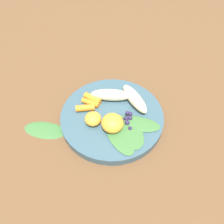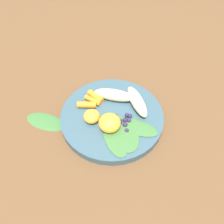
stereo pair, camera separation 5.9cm
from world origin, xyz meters
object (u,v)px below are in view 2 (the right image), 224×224
object	(u,v)px
banana_peeled_left	(114,95)
kale_leaf_stray	(46,121)
bowl	(112,117)
banana_peeled_right	(137,101)
orange_segment_near	(110,123)

from	to	relation	value
banana_peeled_left	kale_leaf_stray	size ratio (longest dim) A/B	0.99
banana_peeled_left	bowl	bearing A→B (deg)	96.64
bowl	banana_peeled_left	xyz separation A→B (m)	(0.04, 0.04, 0.03)
bowl	banana_peeled_right	size ratio (longest dim) A/B	2.44
bowl	banana_peeled_left	distance (m)	0.06
banana_peeled_left	banana_peeled_right	world-z (taller)	same
orange_segment_near	banana_peeled_right	bearing A→B (deg)	12.24
banana_peeled_left	kale_leaf_stray	bearing A→B (deg)	31.44
banana_peeled_right	orange_segment_near	xyz separation A→B (m)	(-0.10, -0.02, 0.00)
banana_peeled_left	banana_peeled_right	bearing A→B (deg)	172.16
banana_peeled_right	banana_peeled_left	bearing A→B (deg)	50.54
banana_peeled_right	orange_segment_near	bearing A→B (deg)	117.19
bowl	kale_leaf_stray	world-z (taller)	bowl
bowl	banana_peeled_right	bearing A→B (deg)	-8.22
banana_peeled_left	orange_segment_near	size ratio (longest dim) A/B	2.02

